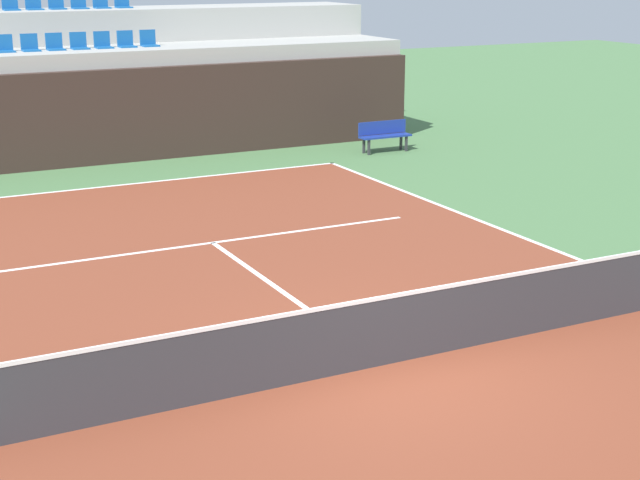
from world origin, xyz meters
The scene contains 12 objects.
ground_plane centered at (0.00, 0.00, 0.00)m, with size 80.00×80.00×0.00m, color #477042.
court_surface centered at (0.00, 0.00, 0.01)m, with size 11.00×24.00×0.01m, color brown.
baseline_far centered at (0.00, 11.95, 0.01)m, with size 11.00×0.10×0.00m, color white.
service_line_far centered at (0.00, 6.40, 0.01)m, with size 8.26×0.10×0.00m, color white.
centre_service_line centered at (0.00, 3.20, 0.01)m, with size 0.10×6.40×0.00m, color white.
back_wall centered at (0.00, 14.65, 1.22)m, with size 18.43×0.30×2.44m, color #33231E.
stands_tier_lower centered at (0.00, 16.00, 1.43)m, with size 18.43×2.40×2.86m, color #9E9E99.
stands_tier_upper centered at (0.00, 18.40, 1.89)m, with size 18.43×2.40×3.79m, color #9E9E99.
seating_row_lower centered at (0.00, 16.09, 2.98)m, with size 4.27×0.44×0.44m.
seating_row_upper centered at (0.00, 18.49, 3.91)m, with size 4.27×0.44×0.44m.
tennis_net centered at (0.00, 0.00, 0.51)m, with size 11.08×0.08×1.07m.
player_bench centered at (7.49, 12.74, 0.51)m, with size 1.50×0.40×0.85m.
Camera 1 is at (-6.12, -10.13, 5.16)m, focal length 54.30 mm.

